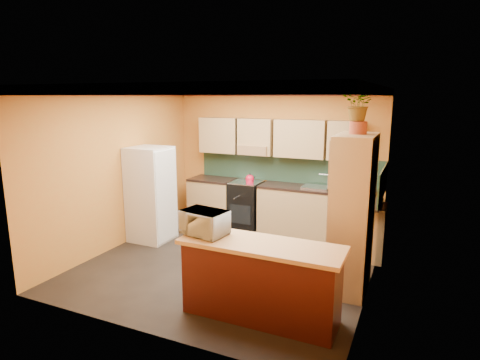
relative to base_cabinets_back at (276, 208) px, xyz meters
name	(u,v)px	position (x,y,z in m)	size (l,w,h in m)	color
room_shell	(238,128)	(-0.11, -1.52, 1.65)	(4.24, 4.24, 2.72)	black
base_cabinets_back	(276,208)	(0.00, 0.00, 0.00)	(3.65, 0.60, 0.88)	tan
countertop_back	(276,185)	(0.00, 0.00, 0.46)	(3.65, 0.62, 0.04)	black
stove	(246,204)	(-0.62, 0.00, 0.02)	(0.58, 0.58, 0.91)	black
kettle	(250,178)	(-0.52, -0.05, 0.56)	(0.17, 0.17, 0.18)	red
sink	(316,187)	(0.78, 0.00, 0.50)	(0.48, 0.40, 0.03)	silver
base_cabinets_right	(359,230)	(1.67, -0.67, 0.00)	(0.60, 0.80, 0.88)	tan
countertop_right	(361,203)	(1.67, -0.67, 0.46)	(0.62, 0.80, 0.04)	black
fridge	(151,194)	(-1.88, -1.41, 0.41)	(0.68, 0.66, 1.70)	silver
pantry	(352,214)	(1.72, -1.88, 0.61)	(0.48, 0.90, 2.10)	tan
fern_pot	(358,128)	(1.72, -1.83, 1.74)	(0.22, 0.22, 0.16)	#953D24
fern	(360,104)	(1.72, -1.83, 2.04)	(0.39, 0.34, 0.43)	tan
breakfast_bar	(260,283)	(0.89, -3.08, 0.00)	(1.80, 0.55, 0.88)	#491711
bar_top	(261,245)	(0.89, -3.08, 0.47)	(1.90, 0.65, 0.05)	tan
microwave	(204,222)	(0.16, -3.08, 0.64)	(0.54, 0.36, 0.30)	silver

